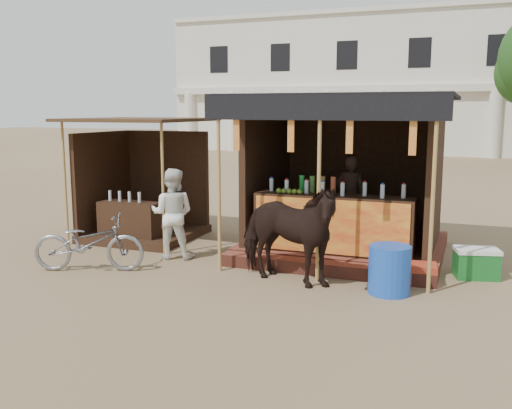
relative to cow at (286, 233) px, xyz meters
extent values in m
plane|color=#846B4C|center=(-0.60, -1.27, -0.76)|extent=(120.00, 120.00, 0.00)
cube|color=brown|center=(0.40, 2.23, -0.65)|extent=(3.40, 2.80, 0.22)
cube|color=brown|center=(0.40, 0.68, -0.66)|extent=(3.40, 0.35, 0.20)
cube|color=#332012|center=(0.40, 1.28, -0.06)|extent=(2.60, 0.55, 0.95)
cube|color=red|center=(0.40, 0.99, -0.06)|extent=(2.50, 0.02, 0.88)
cube|color=#332012|center=(0.40, 3.48, 0.71)|extent=(3.00, 0.12, 2.50)
cube|color=#332012|center=(-1.10, 2.23, 0.71)|extent=(0.12, 2.50, 2.50)
cube|color=#332012|center=(1.90, 2.23, 0.71)|extent=(0.12, 2.50, 2.50)
cube|color=black|center=(0.40, 2.03, 1.99)|extent=(3.60, 3.60, 0.06)
cube|color=black|center=(0.40, 0.25, 1.81)|extent=(3.60, 0.06, 0.36)
cylinder|color=tan|center=(-1.20, 0.28, 0.62)|extent=(0.06, 0.06, 2.75)
cylinder|color=tan|center=(0.40, 0.28, 0.62)|extent=(0.06, 0.06, 2.75)
cylinder|color=tan|center=(2.00, 0.28, 0.62)|extent=(0.06, 0.06, 2.75)
cube|color=red|center=(-0.90, 0.28, 1.44)|extent=(0.10, 0.02, 0.55)
cube|color=red|center=(-0.03, 0.28, 1.44)|extent=(0.10, 0.02, 0.55)
cube|color=red|center=(0.84, 0.28, 1.44)|extent=(0.10, 0.02, 0.55)
cube|color=red|center=(1.70, 0.28, 1.44)|extent=(0.10, 0.02, 0.55)
imported|color=black|center=(0.46, 2.33, 0.22)|extent=(0.57, 0.39, 1.52)
cube|color=#332012|center=(-3.60, 1.93, -0.68)|extent=(2.00, 2.00, 0.15)
cube|color=#332012|center=(-3.60, 2.88, 0.29)|extent=(1.90, 0.10, 2.10)
cube|color=#332012|center=(-4.55, 1.93, 0.29)|extent=(0.10, 1.90, 2.10)
cube|color=#472D19|center=(-3.60, 1.83, 1.59)|extent=(2.40, 2.40, 0.06)
cylinder|color=tan|center=(-4.65, 0.88, 0.42)|extent=(0.05, 0.05, 2.35)
cylinder|color=tan|center=(-2.55, 0.88, 0.42)|extent=(0.05, 0.05, 2.35)
cube|color=#332012|center=(-3.60, 1.43, -0.36)|extent=(1.20, 0.50, 0.80)
imported|color=black|center=(0.00, 0.00, 0.00)|extent=(1.95, 1.26, 1.52)
imported|color=gray|center=(-3.14, -0.46, -0.30)|extent=(1.85, 1.19, 0.92)
imported|color=white|center=(-2.29, 0.73, 0.02)|extent=(0.87, 0.75, 1.56)
cylinder|color=blue|center=(1.49, 0.08, -0.42)|extent=(0.69, 0.69, 0.68)
cube|color=#A5331B|center=(1.86, 0.73, -0.61)|extent=(0.49, 0.47, 0.29)
cube|color=#166623|center=(2.62, 1.33, -0.56)|extent=(0.70, 0.56, 0.40)
cube|color=white|center=(2.62, 1.33, -0.33)|extent=(0.73, 0.59, 0.06)
cube|color=silver|center=(-2.60, 28.73, 3.24)|extent=(26.00, 7.00, 8.00)
cube|color=silver|center=(-2.60, 25.13, 2.94)|extent=(26.00, 0.50, 0.40)
cube|color=silver|center=(-2.60, 25.23, 7.29)|extent=(26.00, 0.30, 0.25)
cylinder|color=silver|center=(-14.60, 25.13, 1.04)|extent=(0.70, 0.70, 3.60)
cylinder|color=silver|center=(-11.60, 25.13, 1.04)|extent=(0.70, 0.70, 3.60)
cylinder|color=silver|center=(-8.60, 25.13, 1.04)|extent=(0.70, 0.70, 3.60)
cylinder|color=silver|center=(-5.60, 25.13, 1.04)|extent=(0.70, 0.70, 3.60)
cylinder|color=silver|center=(-2.60, 25.13, 1.04)|extent=(0.70, 0.70, 3.60)
cylinder|color=silver|center=(0.40, 25.13, 1.04)|extent=(0.70, 0.70, 3.60)
cylinder|color=silver|center=(3.40, 25.13, 1.04)|extent=(0.70, 0.70, 3.60)
camera|label=1|loc=(2.49, -7.74, 1.78)|focal=40.00mm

